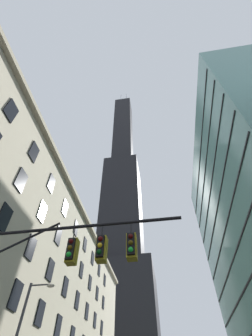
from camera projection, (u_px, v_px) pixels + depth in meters
station_building at (15, 292)px, 31.25m from camera, size 15.89×61.15×25.41m
dark_skyscraper at (122, 232)px, 116.96m from camera, size 28.83×28.83×213.96m
traffic_signal_mast at (58, 265)px, 9.16m from camera, size 9.14×0.63×7.20m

